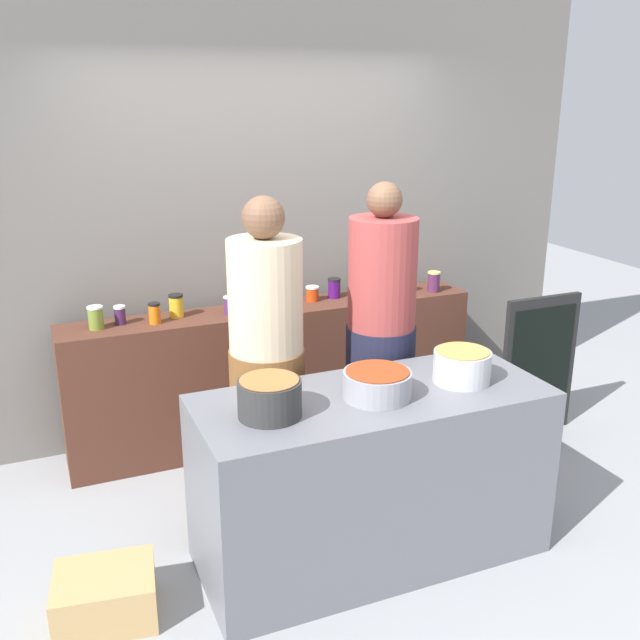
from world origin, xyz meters
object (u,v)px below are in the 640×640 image
cook_with_tongs (267,379)px  preserve_jar_2 (155,313)px  preserve_jar_11 (407,283)px  cooking_pot_center (376,384)px  preserve_jar_5 (253,302)px  preserve_jar_8 (334,288)px  preserve_jar_12 (434,282)px  preserve_jar_0 (96,318)px  preserve_jar_4 (229,305)px  preserve_jar_6 (275,296)px  preserve_jar_10 (393,286)px  preserve_jar_1 (120,315)px  preserve_jar_9 (370,283)px  cook_in_cap (380,357)px  chalkboard_sign (539,365)px  cooking_pot_right (462,366)px  preserve_jar_3 (176,306)px  preserve_jar_7 (312,294)px  cooking_pot_left (270,398)px  bread_crate (105,596)px

cook_with_tongs → preserve_jar_2: bearing=117.9°
preserve_jar_11 → cooking_pot_center: bearing=-124.1°
preserve_jar_5 → preserve_jar_8: bearing=11.2°
preserve_jar_11 → preserve_jar_12: 0.19m
preserve_jar_0 → cooking_pot_center: (1.10, -1.43, -0.04)m
preserve_jar_0 → cooking_pot_center: size_ratio=0.43×
preserve_jar_4 → preserve_jar_12: size_ratio=0.82×
preserve_jar_6 → preserve_jar_10: (0.82, -0.09, 0.00)m
preserve_jar_1 → preserve_jar_9: size_ratio=0.78×
preserve_jar_9 → cook_in_cap: size_ratio=0.08×
cook_in_cap → chalkboard_sign: bearing=8.7°
cooking_pot_right → preserve_jar_3: bearing=126.7°
preserve_jar_5 → chalkboard_sign: size_ratio=0.15×
preserve_jar_10 → preserve_jar_12: bearing=-7.1°
preserve_jar_10 → cook_in_cap: size_ratio=0.07×
preserve_jar_7 → cook_in_cap: (0.06, -0.86, -0.15)m
preserve_jar_1 → preserve_jar_4: (0.65, -0.06, 0.00)m
preserve_jar_10 → preserve_jar_9: bearing=144.3°
preserve_jar_0 → preserve_jar_5: bearing=-3.3°
preserve_jar_4 → preserve_jar_7: preserve_jar_4 is taller
preserve_jar_5 → preserve_jar_11: 1.13m
preserve_jar_5 → preserve_jar_8: (0.61, 0.12, -0.01)m
preserve_jar_4 → cook_with_tongs: bearing=-92.3°
preserve_jar_11 → cooking_pot_right: 1.50m
preserve_jar_1 → preserve_jar_9: bearing=1.0°
preserve_jar_1 → cooking_pot_left: 1.53m
preserve_jar_2 → preserve_jar_6: size_ratio=1.13×
cook_in_cap → bread_crate: (-1.63, -0.55, -0.70)m
preserve_jar_8 → chalkboard_sign: preserve_jar_8 is taller
preserve_jar_1 → preserve_jar_10: (1.80, -0.06, 0.00)m
preserve_jar_2 → cooking_pot_left: (0.24, -1.40, -0.02)m
preserve_jar_12 → cook_in_cap: cook_in_cap is taller
preserve_jar_10 → preserve_jar_5: bearing=-178.4°
preserve_jar_0 → cooking_pot_center: preserve_jar_0 is taller
preserve_jar_10 → preserve_jar_12: 0.30m
bread_crate → preserve_jar_10: bearing=32.1°
preserve_jar_10 → preserve_jar_0: bearing=179.3°
preserve_jar_7 → bread_crate: preserve_jar_7 is taller
preserve_jar_3 → bread_crate: preserve_jar_3 is taller
cooking_pot_center → preserve_jar_4: bearing=102.2°
preserve_jar_2 → chalkboard_sign: bearing=-13.7°
preserve_jar_1 → preserve_jar_6: same height
preserve_jar_11 → cooking_pot_right: (-0.49, -1.42, -0.02)m
preserve_jar_2 → preserve_jar_7: bearing=4.3°
cook_with_tongs → preserve_jar_8: bearing=49.0°
preserve_jar_0 → cooking_pot_right: (1.57, -1.42, -0.03)m
cook_in_cap → preserve_jar_4: bearing=129.3°
preserve_jar_2 → preserve_jar_10: bearing=0.1°
preserve_jar_7 → cook_in_cap: cook_in_cap is taller
preserve_jar_2 → cooking_pot_center: size_ratio=0.39×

